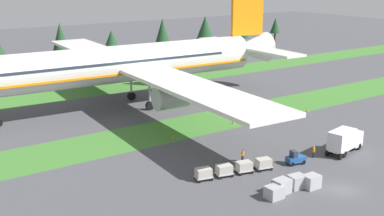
# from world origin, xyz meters

# --- Properties ---
(ground_plane) EXTENTS (400.00, 400.00, 0.00)m
(ground_plane) POSITION_xyz_m (0.00, 0.00, 0.00)
(ground_plane) COLOR #47474C
(grass_strip_near) EXTENTS (320.00, 10.87, 0.01)m
(grass_strip_near) POSITION_xyz_m (0.00, 31.33, 0.00)
(grass_strip_near) COLOR #3D752D
(grass_strip_near) RESTS_ON ground
(grass_strip_far) EXTENTS (320.00, 10.87, 0.01)m
(grass_strip_far) POSITION_xyz_m (0.00, 65.07, 0.00)
(grass_strip_far) COLOR #3D752D
(grass_strip_far) RESTS_ON ground
(airliner) EXTENTS (67.81, 83.41, 24.00)m
(airliner) POSITION_xyz_m (-3.76, 48.09, 8.60)
(airliner) COLOR silver
(airliner) RESTS_ON ground
(baggage_tug) EXTENTS (2.81, 1.81, 1.97)m
(baggage_tug) POSITION_xyz_m (1.32, 8.95, 0.81)
(baggage_tug) COLOR #1E4C8E
(baggage_tug) RESTS_ON ground
(cargo_dolly_lead) EXTENTS (2.46, 1.92, 1.55)m
(cargo_dolly_lead) POSITION_xyz_m (-3.59, 9.99, 0.92)
(cargo_dolly_lead) COLOR #A3A3A8
(cargo_dolly_lead) RESTS_ON ground
(cargo_dolly_second) EXTENTS (2.46, 1.92, 1.55)m
(cargo_dolly_second) POSITION_xyz_m (-6.43, 10.59, 0.92)
(cargo_dolly_second) COLOR #A3A3A8
(cargo_dolly_second) RESTS_ON ground
(cargo_dolly_third) EXTENTS (2.46, 1.92, 1.55)m
(cargo_dolly_third) POSITION_xyz_m (-9.27, 11.19, 0.92)
(cargo_dolly_third) COLOR #A3A3A8
(cargo_dolly_third) RESTS_ON ground
(cargo_dolly_fourth) EXTENTS (2.46, 1.92, 1.55)m
(cargo_dolly_fourth) POSITION_xyz_m (-12.10, 11.79, 0.92)
(cargo_dolly_fourth) COLOR #A3A3A8
(cargo_dolly_fourth) RESTS_ON ground
(catering_truck) EXTENTS (7.27, 3.59, 3.58)m
(catering_truck) POSITION_xyz_m (10.44, 8.08, 1.95)
(catering_truck) COLOR silver
(catering_truck) RESTS_ON ground
(ground_crew_marshaller) EXTENTS (0.39, 0.45, 1.74)m
(ground_crew_marshaller) POSITION_xyz_m (5.23, 9.21, 0.95)
(ground_crew_marshaller) COLOR black
(ground_crew_marshaller) RESTS_ON ground
(ground_crew_loader) EXTENTS (0.55, 0.36, 1.74)m
(ground_crew_loader) POSITION_xyz_m (-4.05, 13.72, 0.95)
(ground_crew_loader) COLOR black
(ground_crew_loader) RESTS_ON ground
(uld_container_0) EXTENTS (2.08, 1.71, 1.73)m
(uld_container_0) POSITION_xyz_m (-6.64, 3.50, 0.87)
(uld_container_0) COLOR #A3A3A8
(uld_container_0) RESTS_ON ground
(uld_container_1) EXTENTS (2.04, 1.65, 1.64)m
(uld_container_1) POSITION_xyz_m (-2.64, 2.51, 0.82)
(uld_container_1) COLOR #A3A3A8
(uld_container_1) RESTS_ON ground
(uld_container_2) EXTENTS (2.01, 1.61, 1.51)m
(uld_container_2) POSITION_xyz_m (-8.36, 2.96, 0.76)
(uld_container_2) COLOR #A3A3A8
(uld_container_2) RESTS_ON ground
(uld_container_3) EXTENTS (2.17, 1.82, 1.62)m
(uld_container_3) POSITION_xyz_m (-4.11, 3.49, 0.81)
(uld_container_3) COLOR #A3A3A8
(uld_container_3) RESTS_ON ground
(taxiway_marker_0) EXTENTS (0.44, 0.44, 0.50)m
(taxiway_marker_0) POSITION_xyz_m (22.34, 25.98, 0.25)
(taxiway_marker_0) COLOR orange
(taxiway_marker_0) RESTS_ON ground
(taxiway_marker_1) EXTENTS (0.44, 0.44, 0.68)m
(taxiway_marker_1) POSITION_xyz_m (19.27, 24.26, 0.34)
(taxiway_marker_1) COLOR orange
(taxiway_marker_1) RESTS_ON ground
(taxiway_marker_2) EXTENTS (0.44, 0.44, 0.62)m
(taxiway_marker_2) POSITION_xyz_m (5.95, 27.91, 0.31)
(taxiway_marker_2) COLOR orange
(taxiway_marker_2) RESTS_ON ground
(taxiway_marker_3) EXTENTS (0.44, 0.44, 0.69)m
(taxiway_marker_3) POSITION_xyz_m (-6.99, 27.21, 0.35)
(taxiway_marker_3) COLOR orange
(taxiway_marker_3) RESTS_ON ground
(distant_tree_line) EXTENTS (175.74, 8.48, 11.87)m
(distant_tree_line) POSITION_xyz_m (-6.76, 99.34, 6.76)
(distant_tree_line) COLOR #4C3823
(distant_tree_line) RESTS_ON ground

